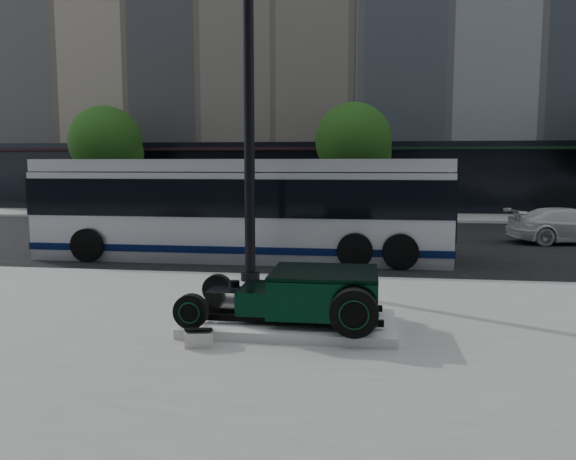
# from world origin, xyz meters

# --- Properties ---
(ground) EXTENTS (120.00, 120.00, 0.00)m
(ground) POSITION_xyz_m (0.00, 0.00, 0.00)
(ground) COLOR black
(ground) RESTS_ON ground
(sidewalk_near) EXTENTS (70.00, 17.00, 0.12)m
(sidewalk_near) POSITION_xyz_m (0.00, -10.50, 0.06)
(sidewalk_near) COLOR gray
(sidewalk_near) RESTS_ON ground
(sidewalk_far) EXTENTS (70.00, 4.00, 0.12)m
(sidewalk_far) POSITION_xyz_m (0.00, 14.00, 0.06)
(sidewalk_far) COLOR gray
(sidewalk_far) RESTS_ON ground
(street_trees) EXTENTS (29.80, 3.80, 5.70)m
(street_trees) POSITION_xyz_m (1.15, 13.07, 3.77)
(street_trees) COLOR black
(street_trees) RESTS_ON sidewalk_far
(display_plinth) EXTENTS (3.40, 1.80, 0.15)m
(display_plinth) POSITION_xyz_m (0.47, -6.37, 0.20)
(display_plinth) COLOR silver
(display_plinth) RESTS_ON sidewalk_near
(hot_rod) EXTENTS (3.22, 2.00, 0.81)m
(hot_rod) POSITION_xyz_m (0.81, -6.37, 0.70)
(hot_rod) COLOR black
(hot_rod) RESTS_ON display_plinth
(info_plaque) EXTENTS (0.45, 0.37, 0.31)m
(info_plaque) POSITION_xyz_m (-0.75, -7.49, 0.24)
(info_plaque) COLOR silver
(info_plaque) RESTS_ON sidewalk_near
(lamppost) EXTENTS (0.44, 0.44, 7.93)m
(lamppost) POSITION_xyz_m (-0.95, -2.80, 3.79)
(lamppost) COLOR black
(lamppost) RESTS_ON sidewalk_near
(transit_bus) EXTENTS (12.12, 2.88, 2.92)m
(transit_bus) POSITION_xyz_m (-1.99, 0.95, 1.49)
(transit_bus) COLOR silver
(transit_bus) RESTS_ON ground
(white_sedan) EXTENTS (4.48, 2.26, 1.25)m
(white_sedan) POSITION_xyz_m (8.85, 5.52, 0.62)
(white_sedan) COLOR silver
(white_sedan) RESTS_ON ground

